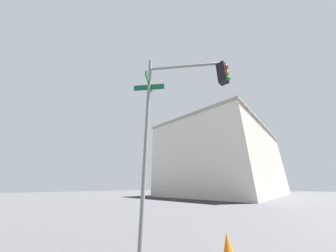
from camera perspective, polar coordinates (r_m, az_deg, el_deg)
The scene contains 3 objects.
traffic_signal_near at distance 5.20m, azimuth 5.29°, elevation 10.47°, with size 2.76×2.13×6.03m.
building_stucco at distance 32.53m, azimuth 20.68°, elevation -12.57°, with size 15.73×24.79×11.87m.
traffic_cone at distance 4.07m, azimuth 21.83°, elevation -37.63°, with size 0.36×0.36×0.65m, color orange.
Camera 1 is at (-3.41, -9.54, 1.53)m, focal length 16.20 mm.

